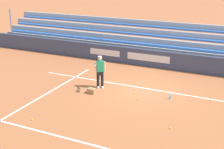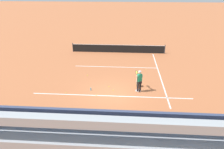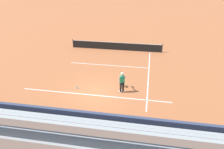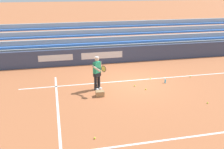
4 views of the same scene
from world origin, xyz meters
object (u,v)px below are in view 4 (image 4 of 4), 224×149
at_px(ball_box_cardboard, 100,94).
at_px(tennis_ball_stray_back, 150,78).
at_px(tennis_ball_toward_net, 208,103).
at_px(tennis_player, 97,73).
at_px(tennis_ball_midcourt, 95,138).
at_px(tennis_ball_far_left, 135,86).
at_px(tennis_ball_near_player, 146,89).
at_px(water_bottle, 165,81).
at_px(tennis_ball_by_box, 190,77).

relative_size(ball_box_cardboard, tennis_ball_stray_back, 6.06).
xyz_separation_m(ball_box_cardboard, tennis_ball_toward_net, (-4.56, 1.91, -0.10)).
distance_m(tennis_player, tennis_ball_toward_net, 5.38).
bearing_deg(tennis_ball_midcourt, tennis_ball_far_left, -122.58).
relative_size(tennis_ball_midcourt, tennis_ball_near_player, 1.00).
height_order(tennis_ball_near_player, tennis_ball_toward_net, same).
distance_m(tennis_ball_midcourt, tennis_ball_toward_net, 5.68).
distance_m(tennis_player, tennis_ball_midcourt, 4.65).
distance_m(tennis_player, water_bottle, 3.83).
xyz_separation_m(tennis_ball_by_box, water_bottle, (1.83, 0.60, 0.08)).
xyz_separation_m(tennis_ball_by_box, tennis_ball_toward_net, (1.05, 3.47, 0.00)).
distance_m(tennis_ball_midcourt, tennis_ball_far_left, 5.32).
xyz_separation_m(tennis_ball_stray_back, water_bottle, (-0.53, 0.82, 0.08)).
bearing_deg(tennis_ball_midcourt, water_bottle, -135.36).
height_order(tennis_ball_by_box, water_bottle, water_bottle).
distance_m(ball_box_cardboard, tennis_ball_near_player, 2.43).
bearing_deg(tennis_player, tennis_ball_midcourt, 78.82).
distance_m(tennis_ball_near_player, tennis_ball_by_box, 3.45).
height_order(tennis_player, tennis_ball_near_player, tennis_player).
bearing_deg(tennis_ball_stray_back, tennis_ball_midcourt, 52.78).
bearing_deg(tennis_ball_far_left, tennis_ball_toward_net, 132.47).
height_order(ball_box_cardboard, water_bottle, ball_box_cardboard).
height_order(tennis_ball_far_left, water_bottle, water_bottle).
relative_size(tennis_ball_stray_back, water_bottle, 0.30).
relative_size(tennis_ball_far_left, tennis_ball_stray_back, 1.00).
xyz_separation_m(tennis_ball_near_player, tennis_ball_stray_back, (-0.83, -1.51, 0.00)).
bearing_deg(tennis_ball_stray_back, tennis_ball_near_player, 61.23).
bearing_deg(ball_box_cardboard, tennis_player, -92.39).
distance_m(tennis_ball_toward_net, tennis_ball_stray_back, 3.92).
relative_size(tennis_ball_far_left, tennis_ball_toward_net, 1.00).
bearing_deg(tennis_ball_stray_back, tennis_ball_by_box, 174.68).
xyz_separation_m(tennis_ball_far_left, tennis_ball_stray_back, (-1.23, -0.91, 0.00)).
bearing_deg(tennis_ball_near_player, tennis_ball_by_box, -158.02).
xyz_separation_m(ball_box_cardboard, water_bottle, (-3.78, -0.96, -0.02)).
xyz_separation_m(tennis_ball_midcourt, water_bottle, (-4.63, -4.57, 0.08)).
bearing_deg(water_bottle, ball_box_cardboard, 14.21).
height_order(tennis_ball_far_left, tennis_ball_stray_back, same).
bearing_deg(tennis_ball_by_box, tennis_ball_midcourt, 38.67).
xyz_separation_m(tennis_ball_midcourt, tennis_ball_toward_net, (-5.41, -1.70, 0.00)).
distance_m(ball_box_cardboard, tennis_ball_toward_net, 4.95).
height_order(tennis_player, tennis_ball_stray_back, tennis_player).
height_order(tennis_ball_by_box, tennis_ball_stray_back, same).
relative_size(tennis_player, tennis_ball_stray_back, 25.98).
relative_size(tennis_ball_by_box, tennis_ball_toward_net, 1.00).
relative_size(tennis_ball_near_player, tennis_ball_by_box, 1.00).
bearing_deg(ball_box_cardboard, water_bottle, -165.79).
bearing_deg(ball_box_cardboard, tennis_ball_far_left, -156.66).
distance_m(tennis_ball_midcourt, tennis_ball_stray_back, 6.77).
bearing_deg(tennis_ball_midcourt, tennis_ball_stray_back, -127.22).
bearing_deg(tennis_ball_near_player, tennis_ball_midcourt, 49.92).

